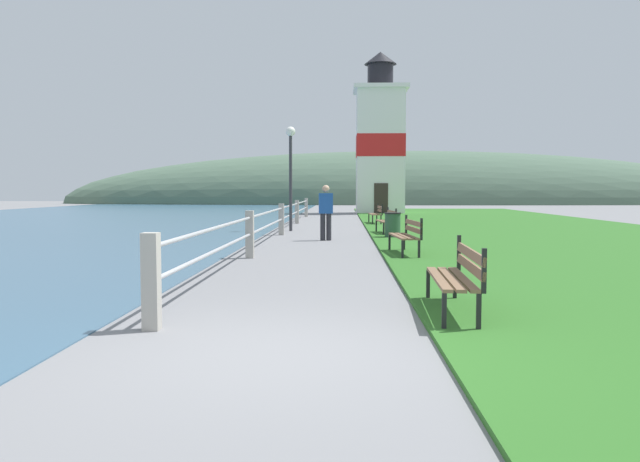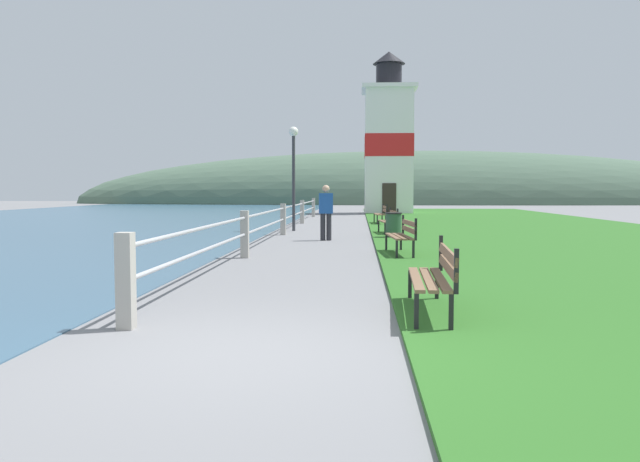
{
  "view_description": "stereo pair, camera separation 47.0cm",
  "coord_description": "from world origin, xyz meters",
  "px_view_note": "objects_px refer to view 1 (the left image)",
  "views": [
    {
      "loc": [
        0.65,
        -5.82,
        1.57
      ],
      "look_at": [
        -0.05,
        13.36,
        0.3
      ],
      "focal_mm": 35.0,
      "sensor_mm": 36.0,
      "label": 1
    },
    {
      "loc": [
        1.12,
        -5.79,
        1.57
      ],
      "look_at": [
        -0.05,
        13.36,
        0.3
      ],
      "focal_mm": 35.0,
      "sensor_mm": 36.0,
      "label": 2
    }
  ],
  "objects_px": {
    "lamp_post": "(291,159)",
    "person_strolling": "(326,210)",
    "lighthouse": "(380,143)",
    "park_bench_far": "(388,219)",
    "trash_bin": "(393,226)",
    "park_bench_near": "(458,273)",
    "park_bench_midway": "(407,233)",
    "park_bench_by_lighthouse": "(377,213)"
  },
  "relations": [
    {
      "from": "park_bench_midway",
      "to": "lighthouse",
      "type": "relative_size",
      "value": 0.18
    },
    {
      "from": "park_bench_midway",
      "to": "lighthouse",
      "type": "distance_m",
      "value": 27.56
    },
    {
      "from": "lighthouse",
      "to": "person_strolling",
      "type": "height_order",
      "value": "lighthouse"
    },
    {
      "from": "lamp_post",
      "to": "lighthouse",
      "type": "bearing_deg",
      "value": 76.32
    },
    {
      "from": "park_bench_far",
      "to": "lamp_post",
      "type": "bearing_deg",
      "value": -33.05
    },
    {
      "from": "park_bench_by_lighthouse",
      "to": "person_strolling",
      "type": "relative_size",
      "value": 1.08
    },
    {
      "from": "park_bench_far",
      "to": "lighthouse",
      "type": "height_order",
      "value": "lighthouse"
    },
    {
      "from": "park_bench_by_lighthouse",
      "to": "lighthouse",
      "type": "bearing_deg",
      "value": -96.73
    },
    {
      "from": "park_bench_near",
      "to": "park_bench_far",
      "type": "bearing_deg",
      "value": -87.94
    },
    {
      "from": "park_bench_near",
      "to": "park_bench_far",
      "type": "distance_m",
      "value": 14.15
    },
    {
      "from": "park_bench_far",
      "to": "lamp_post",
      "type": "height_order",
      "value": "lamp_post"
    },
    {
      "from": "person_strolling",
      "to": "lamp_post",
      "type": "xyz_separation_m",
      "value": [
        -1.46,
        4.41,
        1.81
      ]
    },
    {
      "from": "park_bench_by_lighthouse",
      "to": "person_strolling",
      "type": "height_order",
      "value": "person_strolling"
    },
    {
      "from": "park_bench_near",
      "to": "trash_bin",
      "type": "distance_m",
      "value": 12.36
    },
    {
      "from": "person_strolling",
      "to": "park_bench_near",
      "type": "bearing_deg",
      "value": -177.83
    },
    {
      "from": "park_bench_near",
      "to": "lighthouse",
      "type": "height_order",
      "value": "lighthouse"
    },
    {
      "from": "trash_bin",
      "to": "lamp_post",
      "type": "xyz_separation_m",
      "value": [
        -3.59,
        3.63,
        2.31
      ]
    },
    {
      "from": "park_bench_midway",
      "to": "person_strolling",
      "type": "height_order",
      "value": "person_strolling"
    },
    {
      "from": "park_bench_near",
      "to": "park_bench_midway",
      "type": "bearing_deg",
      "value": -88.18
    },
    {
      "from": "park_bench_near",
      "to": "person_strolling",
      "type": "bearing_deg",
      "value": -77.78
    },
    {
      "from": "park_bench_by_lighthouse",
      "to": "park_bench_midway",
      "type": "bearing_deg",
      "value": 87.11
    },
    {
      "from": "lighthouse",
      "to": "person_strolling",
      "type": "relative_size",
      "value": 6.23
    },
    {
      "from": "park_bench_midway",
      "to": "lighthouse",
      "type": "height_order",
      "value": "lighthouse"
    },
    {
      "from": "park_bench_near",
      "to": "trash_bin",
      "type": "xyz_separation_m",
      "value": [
        0.18,
        12.36,
        -0.12
      ]
    },
    {
      "from": "lighthouse",
      "to": "park_bench_far",
      "type": "bearing_deg",
      "value": -92.56
    },
    {
      "from": "trash_bin",
      "to": "park_bench_far",
      "type": "bearing_deg",
      "value": 91.04
    },
    {
      "from": "park_bench_far",
      "to": "lamp_post",
      "type": "relative_size",
      "value": 0.44
    },
    {
      "from": "lamp_post",
      "to": "person_strolling",
      "type": "bearing_deg",
      "value": -71.69
    },
    {
      "from": "park_bench_by_lighthouse",
      "to": "lighthouse",
      "type": "height_order",
      "value": "lighthouse"
    },
    {
      "from": "park_bench_far",
      "to": "trash_bin",
      "type": "bearing_deg",
      "value": 85.37
    },
    {
      "from": "park_bench_far",
      "to": "trash_bin",
      "type": "height_order",
      "value": "park_bench_far"
    },
    {
      "from": "trash_bin",
      "to": "lamp_post",
      "type": "relative_size",
      "value": 0.21
    },
    {
      "from": "park_bench_midway",
      "to": "trash_bin",
      "type": "distance_m",
      "value": 5.28
    },
    {
      "from": "park_bench_midway",
      "to": "lamp_post",
      "type": "height_order",
      "value": "lamp_post"
    },
    {
      "from": "park_bench_by_lighthouse",
      "to": "trash_bin",
      "type": "bearing_deg",
      "value": 87.6
    },
    {
      "from": "park_bench_midway",
      "to": "park_bench_by_lighthouse",
      "type": "relative_size",
      "value": 1.05
    },
    {
      "from": "lighthouse",
      "to": "trash_bin",
      "type": "distance_m",
      "value": 22.37
    },
    {
      "from": "park_bench_near",
      "to": "trash_bin",
      "type": "relative_size",
      "value": 2.4
    },
    {
      "from": "park_bench_far",
      "to": "lighthouse",
      "type": "distance_m",
      "value": 20.6
    },
    {
      "from": "lamp_post",
      "to": "park_bench_midway",
      "type": "bearing_deg",
      "value": -68.48
    },
    {
      "from": "lighthouse",
      "to": "lamp_post",
      "type": "xyz_separation_m",
      "value": [
        -4.46,
        -18.32,
        -1.94
      ]
    },
    {
      "from": "park_bench_by_lighthouse",
      "to": "person_strolling",
      "type": "xyz_separation_m",
      "value": [
        -2.07,
        -9.03,
        0.39
      ]
    }
  ]
}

